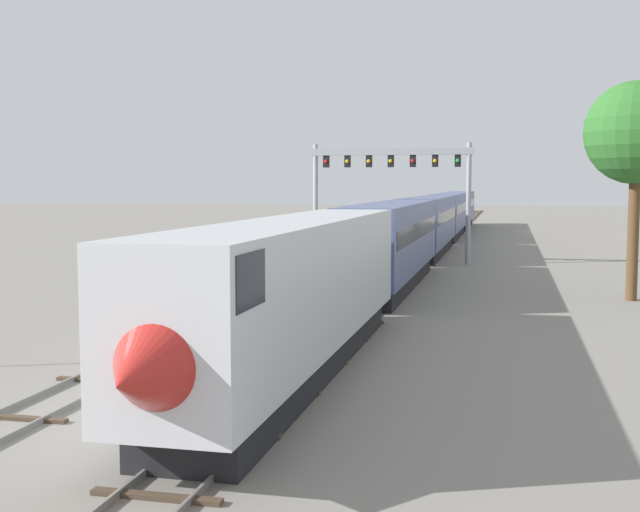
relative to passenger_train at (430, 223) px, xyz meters
The scene contains 6 objects.
ground_plane 48.21m from the passenger_train, 92.38° to the right, with size 400.00×400.00×0.00m, color gray.
track_main 12.17m from the passenger_train, 90.00° to the left, with size 2.60×200.00×0.16m.
track_near 10.11m from the passenger_train, 124.20° to the right, with size 2.60×160.00×0.16m.
passenger_train is the anchor object (origin of this frame).
signal_gantry 8.56m from the passenger_train, 107.21° to the right, with size 12.10×0.49×8.86m.
trackside_tree_left 28.05m from the passenger_train, 62.95° to the right, with size 5.16×5.16×11.01m.
Camera 1 is at (8.32, -19.73, 5.90)m, focal length 45.76 mm.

